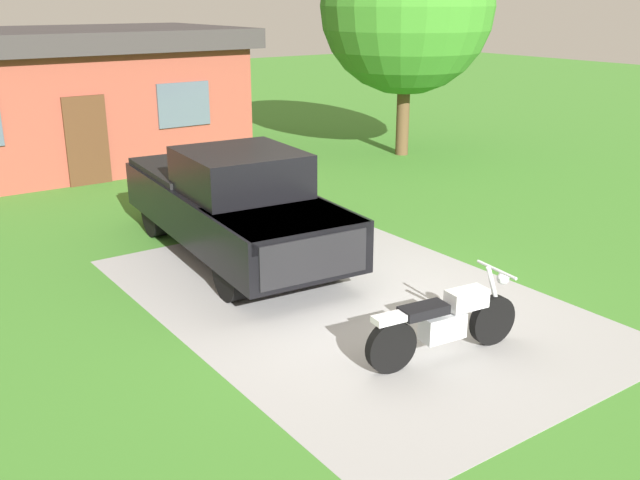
# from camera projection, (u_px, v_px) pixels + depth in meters

# --- Properties ---
(ground_plane) EXTENTS (80.00, 80.00, 0.00)m
(ground_plane) POSITION_uv_depth(u_px,v_px,m) (348.00, 301.00, 10.56)
(ground_plane) COLOR #41822C
(driveway_pad) EXTENTS (5.15, 7.66, 0.01)m
(driveway_pad) POSITION_uv_depth(u_px,v_px,m) (348.00, 301.00, 10.56)
(driveway_pad) COLOR #A1A1A1
(driveway_pad) RESTS_ON ground
(motorcycle) EXTENTS (2.21, 0.70, 1.09)m
(motorcycle) POSITION_uv_depth(u_px,v_px,m) (445.00, 322.00, 8.77)
(motorcycle) COLOR black
(motorcycle) RESTS_ON ground
(pickup_truck) EXTENTS (2.46, 5.76, 1.90)m
(pickup_truck) POSITION_uv_depth(u_px,v_px,m) (231.00, 201.00, 12.21)
(pickup_truck) COLOR black
(pickup_truck) RESTS_ON ground
(shade_tree) EXTENTS (4.69, 4.69, 6.39)m
(shade_tree) POSITION_uv_depth(u_px,v_px,m) (407.00, 6.00, 19.18)
(shade_tree) COLOR brown
(shade_tree) RESTS_ON ground
(neighbor_house) EXTENTS (9.60, 5.60, 3.50)m
(neighbor_house) POSITION_uv_depth(u_px,v_px,m) (52.00, 98.00, 18.55)
(neighbor_house) COLOR brown
(neighbor_house) RESTS_ON ground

